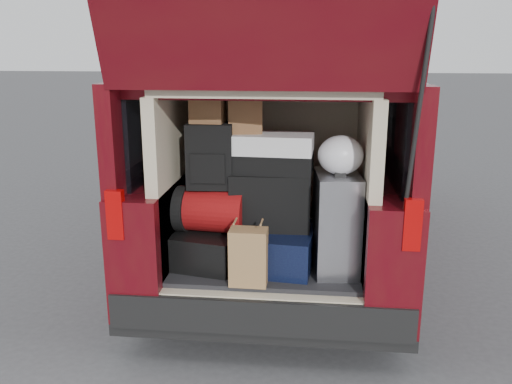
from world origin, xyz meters
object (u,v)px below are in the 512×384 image
black_hardshell (212,245)px  navy_hardshell (278,247)px  black_soft_case (270,200)px  kraft_bag (248,257)px  red_duffel (211,209)px  twotone_duffel (269,153)px  backpack (210,156)px  silver_roller (336,223)px

black_hardshell → navy_hardshell: bearing=9.1°
black_soft_case → navy_hardshell: bearing=-42.9°
black_hardshell → kraft_bag: kraft_bag is taller
kraft_bag → red_duffel: bearing=133.0°
twotone_duffel → red_duffel: bearing=-165.8°
backpack → black_hardshell: bearing=96.1°
red_duffel → black_hardshell: bearing=108.6°
kraft_bag → red_duffel: size_ratio=0.78×
navy_hardshell → red_duffel: 0.52m
navy_hardshell → twotone_duffel: 0.64m
black_hardshell → red_duffel: size_ratio=1.26×
navy_hardshell → silver_roller: (0.38, -0.05, 0.20)m
navy_hardshell → black_soft_case: 0.33m
silver_roller → black_soft_case: bearing=161.7°
red_duffel → black_soft_case: size_ratio=0.87×
black_hardshell → backpack: bearing=-68.7°
black_hardshell → kraft_bag: (0.30, -0.35, 0.06)m
silver_roller → twotone_duffel: 0.63m
silver_roller → kraft_bag: 0.63m
twotone_duffel → kraft_bag: bearing=-100.4°
black_hardshell → backpack: (0.00, -0.03, 0.63)m
black_soft_case → twotone_duffel: twotone_duffel is taller
black_hardshell → twotone_duffel: 0.75m
red_duffel → twotone_duffel: 0.54m
red_duffel → backpack: backpack is taller
red_duffel → backpack: (-0.00, 0.01, 0.36)m
black_soft_case → twotone_duffel: 0.32m
kraft_bag → red_duffel: 0.47m
red_duffel → twotone_duffel: bearing=17.2°
backpack → twotone_duffel: backpack is taller
backpack → twotone_duffel: bearing=6.4°
silver_roller → backpack: size_ratio=1.53×
navy_hardshell → black_soft_case: bearing=144.5°
black_hardshell → navy_hardshell: (0.46, -0.02, 0.01)m
kraft_bag → red_duffel: red_duffel is taller
kraft_bag → backpack: bearing=132.6°
kraft_bag → black_soft_case: black_soft_case is taller
backpack → silver_roller: bearing=-6.2°
silver_roller → backpack: backpack is taller
kraft_bag → backpack: (-0.29, 0.32, 0.56)m
navy_hardshell → kraft_bag: kraft_bag is taller
navy_hardshell → twotone_duffel: twotone_duffel is taller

